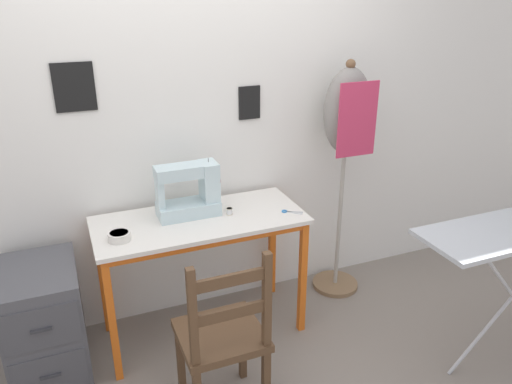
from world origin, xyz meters
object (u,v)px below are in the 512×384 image
at_px(scissors, 289,212).
at_px(dress_form, 346,127).
at_px(fabric_bowl, 119,236).
at_px(wooden_chair, 223,338).
at_px(filing_cabinet, 45,322).
at_px(thread_spool_near_machine, 229,211).
at_px(sewing_machine, 191,191).

xyz_separation_m(scissors, dress_form, (0.50, 0.23, 0.40)).
distance_m(fabric_bowl, dress_form, 1.53).
xyz_separation_m(fabric_bowl, dress_form, (1.47, 0.20, 0.38)).
height_order(scissors, dress_form, dress_form).
distance_m(scissors, wooden_chair, 0.87).
xyz_separation_m(wooden_chair, filing_cabinet, (-0.80, 0.64, -0.13)).
bearing_deg(thread_spool_near_machine, dress_form, 8.46).
relative_size(scissors, filing_cabinet, 0.18).
bearing_deg(filing_cabinet, sewing_machine, 6.00).
bearing_deg(fabric_bowl, dress_form, 7.87).
bearing_deg(filing_cabinet, thread_spool_near_machine, 0.57).
distance_m(scissors, thread_spool_near_machine, 0.35).
bearing_deg(dress_form, filing_cabinet, -175.96).
bearing_deg(wooden_chair, sewing_machine, 84.46).
height_order(fabric_bowl, wooden_chair, wooden_chair).
bearing_deg(scissors, sewing_machine, 160.80).
bearing_deg(dress_form, thread_spool_near_machine, -171.54).
distance_m(fabric_bowl, thread_spool_near_machine, 0.64).
bearing_deg(wooden_chair, filing_cabinet, 141.28).
bearing_deg(fabric_bowl, scissors, -1.48).
xyz_separation_m(sewing_machine, filing_cabinet, (-0.87, -0.09, -0.59)).
relative_size(thread_spool_near_machine, dress_form, 0.02).
xyz_separation_m(sewing_machine, fabric_bowl, (-0.44, -0.16, -0.12)).
height_order(sewing_machine, thread_spool_near_machine, sewing_machine).
bearing_deg(scissors, filing_cabinet, 176.17).
xyz_separation_m(fabric_bowl, filing_cabinet, (-0.43, 0.07, -0.47)).
height_order(fabric_bowl, dress_form, dress_form).
bearing_deg(sewing_machine, dress_form, 2.39).
relative_size(scissors, dress_form, 0.07).
relative_size(sewing_machine, wooden_chair, 0.39).
xyz_separation_m(thread_spool_near_machine, dress_form, (0.83, 0.12, 0.38)).
xyz_separation_m(wooden_chair, dress_form, (1.10, 0.77, 0.72)).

